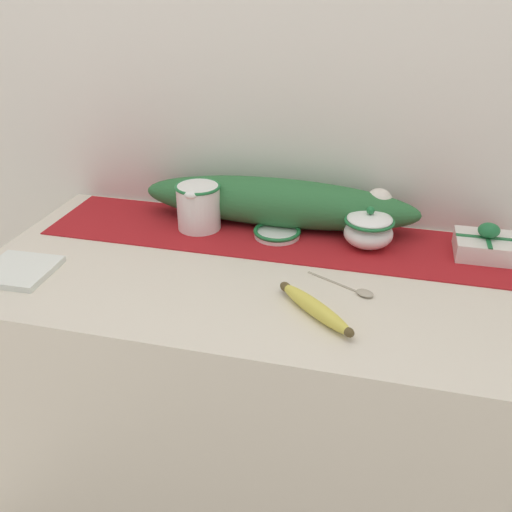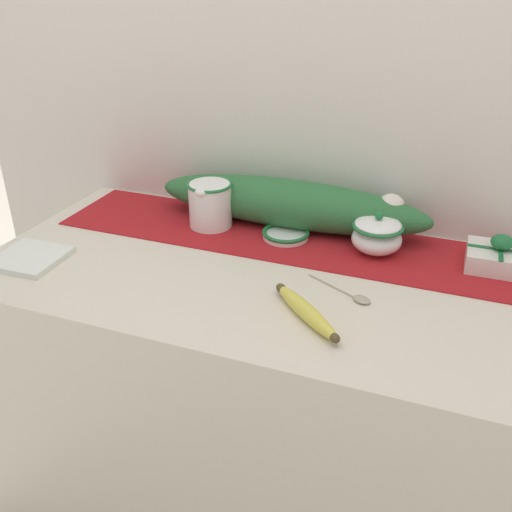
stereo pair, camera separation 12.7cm
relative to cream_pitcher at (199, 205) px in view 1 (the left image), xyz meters
name	(u,v)px [view 1 (the left image)]	position (x,y,z in m)	size (l,w,h in m)	color
countertop	(254,412)	(0.20, -0.18, -0.50)	(1.28, 0.65, 0.87)	beige
back_wall	(287,95)	(0.20, 0.16, 0.26)	(2.08, 0.04, 2.40)	silver
table_runner	(271,236)	(0.20, 0.00, -0.07)	(1.17, 0.27, 0.00)	#A8191E
cream_pitcher	(199,205)	(0.00, 0.00, 0.00)	(0.12, 0.14, 0.12)	white
sugar_bowl	(369,229)	(0.44, 0.00, -0.02)	(0.12, 0.12, 0.11)	white
small_dish	(277,233)	(0.21, 0.00, -0.05)	(0.12, 0.12, 0.02)	white
banana	(315,308)	(0.36, -0.34, -0.05)	(0.18, 0.17, 0.03)	#DBCC4C
spoon	(360,292)	(0.45, -0.23, -0.06)	(0.16, 0.09, 0.01)	#A89E89
napkin_stack	(19,270)	(-0.32, -0.33, -0.06)	(0.15, 0.15, 0.01)	white
gift_box	(486,245)	(0.72, 0.02, -0.04)	(0.14, 0.12, 0.08)	silver
poinsettia_garland	(279,202)	(0.20, 0.07, 0.00)	(0.74, 0.14, 0.13)	#2D6B38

